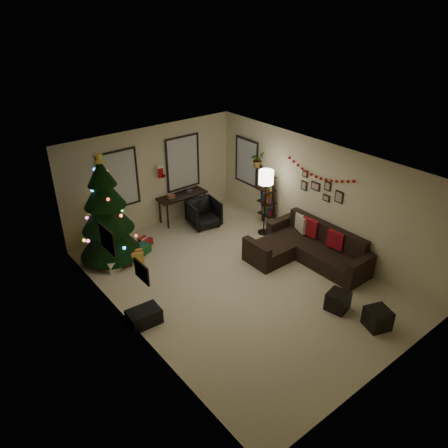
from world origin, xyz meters
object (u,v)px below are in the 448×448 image
(desk_chair, at_px, (204,213))
(desk, at_px, (182,198))
(bookshelf, at_px, (267,198))
(christmas_tree, at_px, (107,216))
(sofa, at_px, (307,249))

(desk_chair, bearing_deg, desk, 119.16)
(bookshelf, bearing_deg, christmas_tree, 164.90)
(sofa, distance_m, desk_chair, 3.04)
(bookshelf, bearing_deg, sofa, -103.56)
(christmas_tree, relative_size, bookshelf, 1.61)
(desk_chair, relative_size, bookshelf, 0.44)
(sofa, distance_m, desk, 3.75)
(sofa, xyz_separation_m, desk, (-1.13, 3.55, 0.39))
(sofa, bearing_deg, desk_chair, 106.93)
(desk_chair, bearing_deg, christmas_tree, -172.15)
(desk, bearing_deg, christmas_tree, -165.88)
(desk_chair, distance_m, bookshelf, 1.75)
(bookshelf, bearing_deg, desk_chair, 141.60)
(bookshelf, bearing_deg, desk, 132.73)
(desk, height_order, bookshelf, bookshelf)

